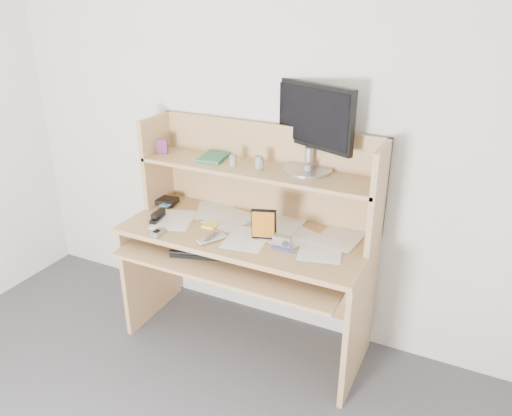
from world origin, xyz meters
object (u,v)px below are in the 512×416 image
at_px(tv_remote, 212,239).
at_px(monitor, 311,125).
at_px(game_case, 264,224).
at_px(keyboard, 216,251).
at_px(desk, 252,234).

relative_size(tv_remote, monitor, 0.31).
xyz_separation_m(tv_remote, monitor, (0.38, 0.43, 0.57)).
bearing_deg(monitor, game_case, -91.36).
relative_size(tv_remote, game_case, 0.86).
xyz_separation_m(keyboard, monitor, (0.39, 0.38, 0.67)).
xyz_separation_m(tv_remote, game_case, (0.25, 0.12, 0.09)).
relative_size(keyboard, tv_remote, 3.21).
bearing_deg(game_case, monitor, 47.59).
distance_m(keyboard, monitor, 0.86).
height_order(desk, monitor, monitor).
relative_size(keyboard, game_case, 2.76).
bearing_deg(game_case, keyboard, 177.82).
relative_size(desk, keyboard, 2.71).
relative_size(desk, game_case, 7.48).
height_order(tv_remote, game_case, game_case).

